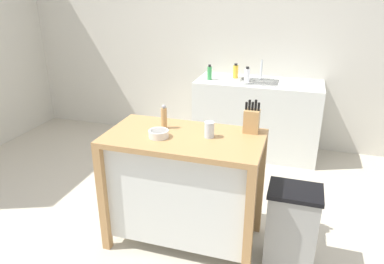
# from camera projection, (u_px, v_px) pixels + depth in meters

# --- Properties ---
(ground_plane) EXTENTS (6.79, 6.79, 0.00)m
(ground_plane) POSITION_uv_depth(u_px,v_px,m) (188.00, 235.00, 2.95)
(ground_plane) COLOR #BCB29E
(ground_plane) RESTS_ON ground
(wall_back) EXTENTS (5.79, 0.10, 2.60)m
(wall_back) POSITION_uv_depth(u_px,v_px,m) (242.00, 39.00, 4.35)
(wall_back) COLOR beige
(wall_back) RESTS_ON ground
(kitchen_island) EXTENTS (1.14, 0.62, 0.90)m
(kitchen_island) POSITION_uv_depth(u_px,v_px,m) (184.00, 184.00, 2.73)
(kitchen_island) COLOR #AD7F4C
(kitchen_island) RESTS_ON ground
(knife_block) EXTENTS (0.11, 0.09, 0.25)m
(knife_block) POSITION_uv_depth(u_px,v_px,m) (252.00, 120.00, 2.61)
(knife_block) COLOR tan
(knife_block) RESTS_ON kitchen_island
(bowl_stoneware_deep) EXTENTS (0.14, 0.14, 0.05)m
(bowl_stoneware_deep) POSITION_uv_depth(u_px,v_px,m) (159.00, 134.00, 2.55)
(bowl_stoneware_deep) COLOR silver
(bowl_stoneware_deep) RESTS_ON kitchen_island
(drinking_cup) EXTENTS (0.07, 0.07, 0.11)m
(drinking_cup) POSITION_uv_depth(u_px,v_px,m) (209.00, 130.00, 2.54)
(drinking_cup) COLOR silver
(drinking_cup) RESTS_ON kitchen_island
(pepper_grinder) EXTENTS (0.04, 0.04, 0.18)m
(pepper_grinder) POSITION_uv_depth(u_px,v_px,m) (164.00, 117.00, 2.69)
(pepper_grinder) COLOR tan
(pepper_grinder) RESTS_ON kitchen_island
(trash_bin) EXTENTS (0.36, 0.28, 0.63)m
(trash_bin) POSITION_uv_depth(u_px,v_px,m) (291.00, 228.00, 2.54)
(trash_bin) COLOR gray
(trash_bin) RESTS_ON ground
(sink_counter) EXTENTS (1.43, 0.60, 0.88)m
(sink_counter) POSITION_uv_depth(u_px,v_px,m) (257.00, 117.00, 4.28)
(sink_counter) COLOR silver
(sink_counter) RESTS_ON ground
(sink_faucet) EXTENTS (0.02, 0.02, 0.22)m
(sink_faucet) POSITION_uv_depth(u_px,v_px,m) (261.00, 69.00, 4.20)
(sink_faucet) COLOR #B7BCC1
(sink_faucet) RESTS_ON sink_counter
(bottle_dish_soap) EXTENTS (0.05, 0.05, 0.17)m
(bottle_dish_soap) POSITION_uv_depth(u_px,v_px,m) (210.00, 73.00, 4.16)
(bottle_dish_soap) COLOR green
(bottle_dish_soap) RESTS_ON sink_counter
(bottle_hand_soap) EXTENTS (0.06, 0.06, 0.17)m
(bottle_hand_soap) POSITION_uv_depth(u_px,v_px,m) (236.00, 71.00, 4.23)
(bottle_hand_soap) COLOR yellow
(bottle_hand_soap) RESTS_ON sink_counter
(bottle_spray_cleaner) EXTENTS (0.06, 0.06, 0.17)m
(bottle_spray_cleaner) POSITION_uv_depth(u_px,v_px,m) (247.00, 75.00, 4.07)
(bottle_spray_cleaner) COLOR white
(bottle_spray_cleaner) RESTS_ON sink_counter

